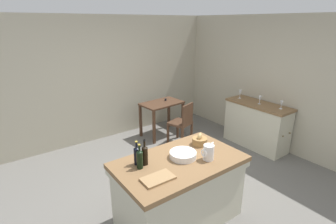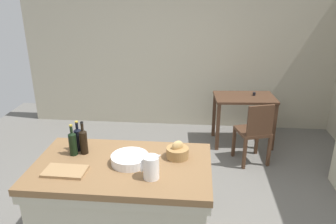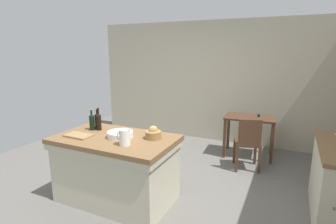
{
  "view_description": "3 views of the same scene",
  "coord_description": "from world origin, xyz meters",
  "px_view_note": "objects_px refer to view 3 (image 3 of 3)",
  "views": [
    {
      "loc": [
        -2.08,
        -2.55,
        2.46
      ],
      "look_at": [
        0.17,
        0.52,
        1.12
      ],
      "focal_mm": 27.45,
      "sensor_mm": 36.0,
      "label": 1
    },
    {
      "loc": [
        0.28,
        -2.89,
        2.34
      ],
      "look_at": [
        -0.01,
        0.34,
        1.08
      ],
      "focal_mm": 35.09,
      "sensor_mm": 36.0,
      "label": 2
    },
    {
      "loc": [
        1.66,
        -3.09,
        1.96
      ],
      "look_at": [
        0.07,
        0.31,
        1.1
      ],
      "focal_mm": 28.38,
      "sensor_mm": 36.0,
      "label": 3
    }
  ],
  "objects_px": {
    "cutting_board": "(79,136)",
    "wine_bottle_green": "(92,122)",
    "writing_desk": "(250,123)",
    "wine_bottle_dark": "(99,121)",
    "wash_bowl": "(120,134)",
    "wooden_chair": "(248,142)",
    "bread_basket": "(153,134)",
    "wine_bottle_amber": "(97,120)",
    "island_table": "(116,166)",
    "pitcher": "(125,137)"
  },
  "relations": [
    {
      "from": "writing_desk",
      "to": "cutting_board",
      "type": "relative_size",
      "value": 2.7
    },
    {
      "from": "wooden_chair",
      "to": "wash_bowl",
      "type": "bearing_deg",
      "value": -129.33
    },
    {
      "from": "wooden_chair",
      "to": "cutting_board",
      "type": "relative_size",
      "value": 2.59
    },
    {
      "from": "wooden_chair",
      "to": "bread_basket",
      "type": "bearing_deg",
      "value": -122.1
    },
    {
      "from": "writing_desk",
      "to": "wine_bottle_amber",
      "type": "bearing_deg",
      "value": -130.88
    },
    {
      "from": "writing_desk",
      "to": "wash_bowl",
      "type": "xyz_separation_m",
      "value": [
        -1.29,
        -2.3,
        0.27
      ]
    },
    {
      "from": "bread_basket",
      "to": "wine_bottle_amber",
      "type": "distance_m",
      "value": 0.94
    },
    {
      "from": "island_table",
      "to": "cutting_board",
      "type": "relative_size",
      "value": 4.47
    },
    {
      "from": "cutting_board",
      "to": "wine_bottle_green",
      "type": "height_order",
      "value": "wine_bottle_green"
    },
    {
      "from": "cutting_board",
      "to": "wash_bowl",
      "type": "bearing_deg",
      "value": 21.73
    },
    {
      "from": "bread_basket",
      "to": "wine_bottle_amber",
      "type": "height_order",
      "value": "wine_bottle_amber"
    },
    {
      "from": "writing_desk",
      "to": "wine_bottle_dark",
      "type": "distance_m",
      "value": 2.8
    },
    {
      "from": "wooden_chair",
      "to": "bread_basket",
      "type": "xyz_separation_m",
      "value": [
        -0.96,
        -1.53,
        0.45
      ]
    },
    {
      "from": "pitcher",
      "to": "cutting_board",
      "type": "height_order",
      "value": "pitcher"
    },
    {
      "from": "writing_desk",
      "to": "wash_bowl",
      "type": "distance_m",
      "value": 2.65
    },
    {
      "from": "wine_bottle_dark",
      "to": "wine_bottle_green",
      "type": "bearing_deg",
      "value": -157.99
    },
    {
      "from": "cutting_board",
      "to": "wine_bottle_amber",
      "type": "relative_size",
      "value": 1.18
    },
    {
      "from": "wooden_chair",
      "to": "bread_basket",
      "type": "height_order",
      "value": "bread_basket"
    },
    {
      "from": "wooden_chair",
      "to": "pitcher",
      "type": "distance_m",
      "value": 2.26
    },
    {
      "from": "wooden_chair",
      "to": "cutting_board",
      "type": "xyz_separation_m",
      "value": [
        -1.87,
        -1.87,
        0.4
      ]
    },
    {
      "from": "wash_bowl",
      "to": "wine_bottle_dark",
      "type": "distance_m",
      "value": 0.49
    },
    {
      "from": "wash_bowl",
      "to": "wine_bottle_dark",
      "type": "relative_size",
      "value": 1.05
    },
    {
      "from": "wash_bowl",
      "to": "wine_bottle_green",
      "type": "bearing_deg",
      "value": 169.14
    },
    {
      "from": "wine_bottle_amber",
      "to": "bread_basket",
      "type": "bearing_deg",
      "value": -3.64
    },
    {
      "from": "wooden_chair",
      "to": "pitcher",
      "type": "height_order",
      "value": "pitcher"
    },
    {
      "from": "wash_bowl",
      "to": "pitcher",
      "type": "bearing_deg",
      "value": -44.93
    },
    {
      "from": "island_table",
      "to": "wine_bottle_amber",
      "type": "relative_size",
      "value": 5.27
    },
    {
      "from": "wine_bottle_dark",
      "to": "cutting_board",
      "type": "bearing_deg",
      "value": -98.58
    },
    {
      "from": "bread_basket",
      "to": "cutting_board",
      "type": "relative_size",
      "value": 0.58
    },
    {
      "from": "wash_bowl",
      "to": "bread_basket",
      "type": "height_order",
      "value": "bread_basket"
    },
    {
      "from": "wash_bowl",
      "to": "wine_bottle_amber",
      "type": "distance_m",
      "value": 0.57
    },
    {
      "from": "wooden_chair",
      "to": "bread_basket",
      "type": "relative_size",
      "value": 4.47
    },
    {
      "from": "cutting_board",
      "to": "bread_basket",
      "type": "bearing_deg",
      "value": 20.51
    },
    {
      "from": "wooden_chair",
      "to": "wine_bottle_green",
      "type": "distance_m",
      "value": 2.52
    },
    {
      "from": "bread_basket",
      "to": "cutting_board",
      "type": "distance_m",
      "value": 0.98
    },
    {
      "from": "pitcher",
      "to": "wine_bottle_amber",
      "type": "height_order",
      "value": "wine_bottle_amber"
    },
    {
      "from": "bread_basket",
      "to": "wine_bottle_green",
      "type": "height_order",
      "value": "wine_bottle_green"
    },
    {
      "from": "pitcher",
      "to": "wash_bowl",
      "type": "bearing_deg",
      "value": 135.07
    },
    {
      "from": "pitcher",
      "to": "wine_bottle_green",
      "type": "relative_size",
      "value": 0.78
    },
    {
      "from": "wine_bottle_dark",
      "to": "wine_bottle_amber",
      "type": "xyz_separation_m",
      "value": [
        -0.07,
        0.06,
        -0.01
      ]
    },
    {
      "from": "wine_bottle_amber",
      "to": "wine_bottle_green",
      "type": "distance_m",
      "value": 0.1
    },
    {
      "from": "island_table",
      "to": "pitcher",
      "type": "height_order",
      "value": "pitcher"
    },
    {
      "from": "bread_basket",
      "to": "wine_bottle_amber",
      "type": "bearing_deg",
      "value": 176.36
    },
    {
      "from": "writing_desk",
      "to": "wine_bottle_dark",
      "type": "xyz_separation_m",
      "value": [
        -1.75,
        -2.16,
        0.36
      ]
    },
    {
      "from": "bread_basket",
      "to": "wine_bottle_green",
      "type": "distance_m",
      "value": 0.96
    },
    {
      "from": "wine_bottle_amber",
      "to": "island_table",
      "type": "bearing_deg",
      "value": -25.72
    },
    {
      "from": "wine_bottle_amber",
      "to": "wine_bottle_dark",
      "type": "bearing_deg",
      "value": -39.09
    },
    {
      "from": "pitcher",
      "to": "bread_basket",
      "type": "height_order",
      "value": "pitcher"
    },
    {
      "from": "wash_bowl",
      "to": "bread_basket",
      "type": "relative_size",
      "value": 1.63
    },
    {
      "from": "bread_basket",
      "to": "writing_desk",
      "type": "bearing_deg",
      "value": 67.82
    }
  ]
}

